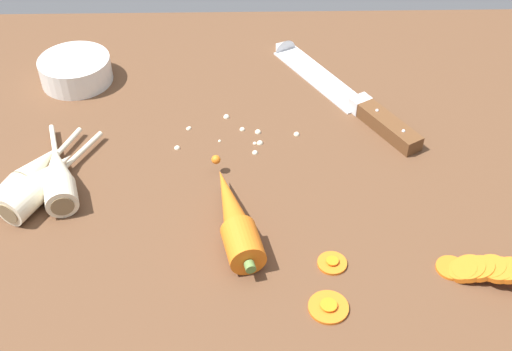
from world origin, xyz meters
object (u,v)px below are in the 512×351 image
at_px(whole_carrot, 234,217).
at_px(carrot_slice_stray_near, 328,306).
at_px(parsnip_mid_right, 58,176).
at_px(chefs_knife, 336,88).
at_px(carrot_slice_stray_mid, 332,262).
at_px(carrot_slice_stack, 485,269).
at_px(parsnip_front, 41,183).
at_px(prep_bowl, 75,69).
at_px(parsnip_mid_left, 30,177).

relative_size(whole_carrot, carrot_slice_stray_near, 4.44).
relative_size(parsnip_mid_right, carrot_slice_stray_near, 4.05).
xyz_separation_m(chefs_knife, parsnip_mid_right, (-0.38, -0.21, 0.01)).
distance_m(chefs_knife, carrot_slice_stray_mid, 0.35).
bearing_deg(chefs_knife, parsnip_mid_right, -150.98).
relative_size(carrot_slice_stack, carrot_slice_stray_mid, 3.14).
bearing_deg(parsnip_mid_right, carrot_slice_stack, -17.27).
xyz_separation_m(parsnip_front, carrot_slice_stack, (0.52, -0.14, -0.01)).
bearing_deg(prep_bowl, parsnip_mid_right, -84.31).
height_order(parsnip_mid_left, prep_bowl, same).
relative_size(parsnip_mid_right, carrot_slice_stack, 1.66).
bearing_deg(carrot_slice_stray_near, parsnip_front, 151.96).
bearing_deg(whole_carrot, parsnip_mid_right, 160.59).
distance_m(chefs_knife, parsnip_mid_right, 0.43).
bearing_deg(prep_bowl, chefs_knife, -5.24).
relative_size(chefs_knife, carrot_slice_stray_mid, 9.32).
height_order(carrot_slice_stray_mid, prep_bowl, prep_bowl).
bearing_deg(carrot_slice_stack, carrot_slice_stray_mid, 172.89).
relative_size(carrot_slice_stack, carrot_slice_stray_near, 2.43).
xyz_separation_m(parsnip_mid_right, carrot_slice_stack, (0.50, -0.16, -0.01)).
bearing_deg(carrot_slice_stray_mid, carrot_slice_stack, -7.11).
bearing_deg(chefs_knife, prep_bowl, 174.76).
bearing_deg(prep_bowl, parsnip_front, -88.73).
bearing_deg(parsnip_mid_right, prep_bowl, 95.69).
xyz_separation_m(parsnip_front, prep_bowl, (-0.01, 0.26, 0.00)).
height_order(chefs_knife, whole_carrot, whole_carrot).
relative_size(whole_carrot, parsnip_mid_left, 1.14).
xyz_separation_m(parsnip_mid_right, carrot_slice_stray_mid, (0.34, -0.14, -0.02)).
bearing_deg(carrot_slice_stray_mid, whole_carrot, 153.11).
distance_m(parsnip_front, parsnip_mid_right, 0.02).
xyz_separation_m(carrot_slice_stray_mid, prep_bowl, (-0.36, 0.38, 0.02)).
distance_m(whole_carrot, carrot_slice_stray_mid, 0.13).
bearing_deg(parsnip_mid_left, carrot_slice_stray_mid, -19.83).
distance_m(carrot_slice_stray_mid, prep_bowl, 0.53).
height_order(whole_carrot, carrot_slice_stray_near, whole_carrot).
bearing_deg(chefs_knife, carrot_slice_stack, -71.33).
distance_m(whole_carrot, carrot_slice_stray_near, 0.16).
height_order(chefs_knife, parsnip_mid_right, parsnip_mid_right).
bearing_deg(chefs_knife, carrot_slice_stray_near, -97.58).
distance_m(parsnip_front, carrot_slice_stray_near, 0.39).
bearing_deg(whole_carrot, carrot_slice_stray_mid, -26.89).
bearing_deg(carrot_slice_stray_mid, chefs_knife, 82.84).
height_order(whole_carrot, carrot_slice_stack, whole_carrot).
bearing_deg(carrot_slice_stray_near, prep_bowl, 128.24).
relative_size(parsnip_mid_left, carrot_slice_stray_near, 3.90).
relative_size(chefs_knife, parsnip_front, 1.80).
height_order(parsnip_front, parsnip_mid_right, same).
distance_m(carrot_slice_stack, carrot_slice_stray_near, 0.18).
bearing_deg(carrot_slice_stray_mid, prep_bowl, 133.26).
distance_m(parsnip_mid_right, carrot_slice_stray_mid, 0.36).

